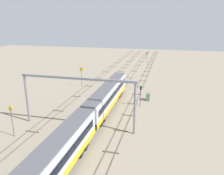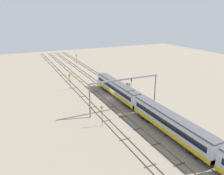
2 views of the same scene
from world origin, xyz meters
The scene contains 12 objects.
ground_plane centered at (0.00, 0.00, 0.00)m, with size 198.95×198.95×0.00m, color gray.
track_near_foreground centered at (0.00, -7.08, 0.07)m, with size 182.95×2.40×0.16m.
track_with_train centered at (0.00, -2.36, 0.07)m, with size 182.95×2.40×0.16m.
track_middle centered at (0.00, 2.36, 0.07)m, with size 182.95×2.40×0.16m.
track_second_far centered at (0.00, 7.08, 0.07)m, with size 182.95×2.40×0.16m.
train centered at (-37.07, -2.36, 2.66)m, with size 100.00×3.24×4.80m.
overhead_gantry centered at (-10.17, 0.26, 6.77)m, with size 0.40×20.00×8.91m.
speed_sign_near_foreground centered at (13.14, 8.84, 3.66)m, with size 0.14×1.09×5.43m.
speed_sign_mid_trackside centered at (-15.64, 9.08, 3.24)m, with size 0.14×0.81×5.13m.
signal_light_trackside_approach centered at (1.99, -8.89, 3.00)m, with size 0.31×0.32×4.59m.
signal_light_trackside_departure centered at (52.71, -5.31, 3.02)m, with size 0.31×0.32×4.61m.
relay_cabinet centered at (6.25, -10.15, 0.88)m, with size 1.39×0.84×1.75m.
Camera 2 is at (-57.07, 26.21, 24.53)m, focal length 34.88 mm.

